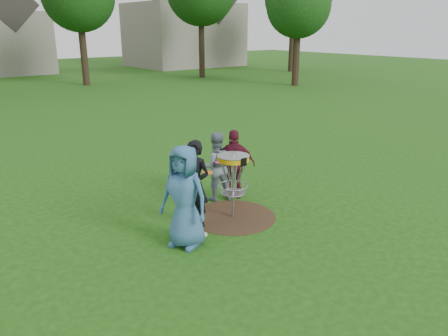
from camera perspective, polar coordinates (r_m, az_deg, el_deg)
ground at (r=9.22m, az=1.17°, el=-6.38°), size 100.00×100.00×0.00m
dirt_patch at (r=9.22m, az=1.17°, el=-6.35°), size 1.80×1.80×0.01m
player_blue at (r=7.74m, az=-5.20°, el=-3.77°), size 0.93×1.09×1.88m
player_black at (r=8.51m, az=-3.84°, el=-2.16°), size 0.63×0.75×1.75m
player_grey at (r=9.87m, az=-1.11°, el=0.23°), size 0.94×0.85×1.59m
player_maroon at (r=9.94m, az=1.36°, el=0.45°), size 1.00×0.87×1.62m
disc_on_grass at (r=8.46m, az=-2.94°, el=-8.67°), size 0.22×0.22×0.02m
disc_golf_basket at (r=8.85m, az=1.21°, el=-0.35°), size 0.66×0.67×1.38m
held_discs at (r=8.90m, az=-1.18°, el=-0.05°), size 1.94×1.31×0.20m
house_row at (r=40.81m, az=-25.17°, el=16.84°), size 44.50×10.65×11.62m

